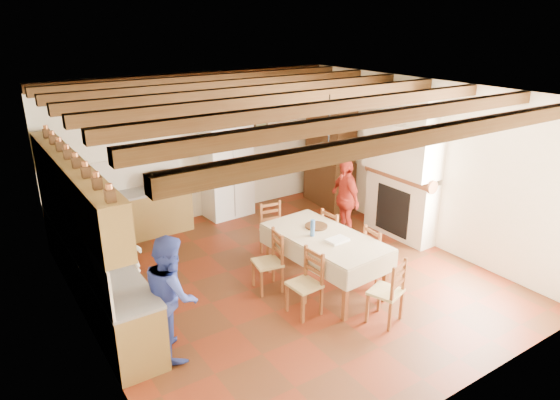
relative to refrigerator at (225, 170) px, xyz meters
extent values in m
cube|color=#542A14|center=(-0.55, -3.07, -0.98)|extent=(6.00, 6.50, 0.02)
cube|color=white|center=(-0.55, -3.07, 2.04)|extent=(6.00, 6.50, 0.02)
cube|color=#F1ECC9|center=(-0.55, 0.19, 0.53)|extent=(6.00, 0.02, 3.00)
cube|color=#F1ECC9|center=(-0.55, -6.33, 0.53)|extent=(6.00, 0.02, 3.00)
cube|color=#F1ECC9|center=(-3.56, -3.07, 0.53)|extent=(0.02, 6.50, 3.00)
cube|color=#F1ECC9|center=(2.46, -3.07, 0.53)|extent=(0.02, 6.50, 3.00)
cube|color=brown|center=(-3.25, -2.02, -0.54)|extent=(0.60, 4.30, 0.86)
cube|color=brown|center=(-2.10, -0.12, -0.54)|extent=(2.30, 0.60, 0.86)
cube|color=slate|center=(-3.25, -2.02, -0.09)|extent=(0.62, 4.30, 0.04)
cube|color=slate|center=(-2.10, -0.12, -0.09)|extent=(2.34, 0.62, 0.04)
cube|color=#EFE1CE|center=(-3.54, -2.02, 0.23)|extent=(0.03, 4.30, 0.60)
cube|color=#EFE1CE|center=(-2.10, 0.16, 0.23)|extent=(2.30, 0.03, 0.60)
cube|color=brown|center=(-3.38, -2.02, 0.88)|extent=(0.35, 4.20, 0.70)
cube|color=#322315|center=(1.00, 0.16, 0.88)|extent=(0.34, 0.03, 0.42)
cube|color=white|center=(0.00, 0.00, 0.00)|extent=(1.01, 0.84, 1.93)
cube|color=beige|center=(-0.17, -3.60, -0.12)|extent=(1.15, 2.06, 0.05)
cube|color=brown|center=(-0.52, -4.51, -0.56)|extent=(0.07, 0.07, 0.82)
cube|color=brown|center=(0.30, -4.46, -0.56)|extent=(0.07, 0.07, 0.82)
cube|color=brown|center=(-0.65, -2.74, -0.56)|extent=(0.07, 0.07, 0.82)
cube|color=brown|center=(0.18, -2.69, -0.56)|extent=(0.07, 0.07, 0.82)
torus|color=black|center=(-0.17, -3.60, 1.28)|extent=(0.47, 0.47, 0.03)
imported|color=white|center=(-2.93, -2.70, -0.11)|extent=(0.41, 0.63, 1.72)
imported|color=#3445A5|center=(-2.75, -3.82, -0.17)|extent=(0.74, 0.88, 1.59)
imported|color=red|center=(1.32, -2.33, -0.19)|extent=(0.55, 0.96, 1.55)
imported|color=silver|center=(-1.37, -0.12, 0.08)|extent=(0.55, 0.40, 0.29)
imported|color=#3B2010|center=(-0.05, 0.00, 1.13)|extent=(0.33, 0.33, 0.32)
camera|label=1|loc=(-4.60, -9.00, 3.06)|focal=32.00mm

